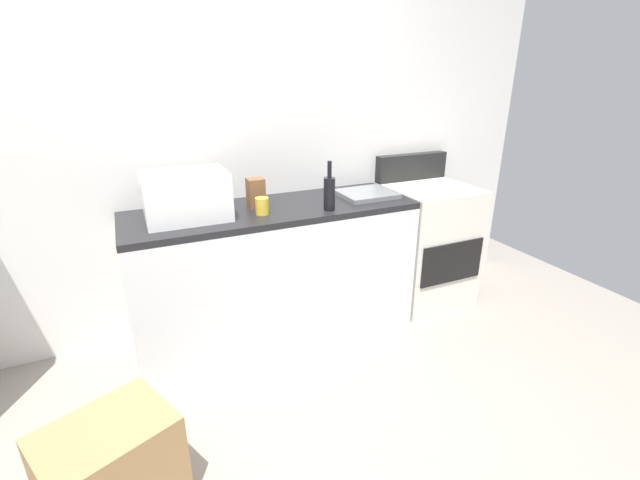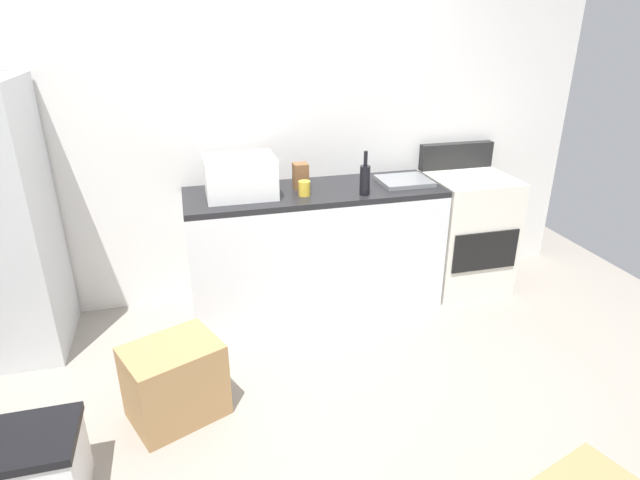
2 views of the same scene
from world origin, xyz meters
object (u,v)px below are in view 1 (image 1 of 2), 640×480
knife_block (256,193)px  cardboard_box_medium (112,471)px  coffee_mug (262,206)px  microwave (186,196)px  stove_oven (426,242)px  wine_bottle (329,192)px

knife_block → cardboard_box_medium: 1.60m
coffee_mug → cardboard_box_medium: bearing=-136.4°
coffee_mug → knife_block: bearing=86.1°
microwave → knife_block: microwave is taller
stove_oven → microwave: 1.82m
cardboard_box_medium → stove_oven: bearing=23.9°
stove_oven → wine_bottle: bearing=-167.7°
wine_bottle → knife_block: 0.46m
coffee_mug → knife_block: 0.16m
cardboard_box_medium → knife_block: bearing=48.0°
knife_block → cardboard_box_medium: size_ratio=0.38×
microwave → knife_block: (0.42, 0.06, -0.05)m
wine_bottle → stove_oven: bearing=12.3°
stove_oven → microwave: (-1.73, -0.02, 0.57)m
microwave → stove_oven: bearing=0.5°
wine_bottle → cardboard_box_medium: 1.74m
stove_oven → knife_block: size_ratio=6.11×
stove_oven → wine_bottle: 1.09m
coffee_mug → knife_block: knife_block is taller
wine_bottle → coffee_mug: 0.41m
stove_oven → microwave: bearing=-179.5°
wine_bottle → cardboard_box_medium: wine_bottle is taller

